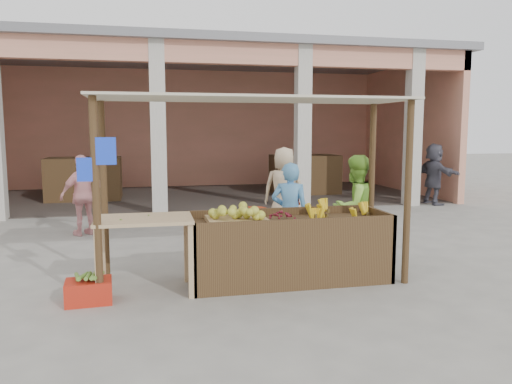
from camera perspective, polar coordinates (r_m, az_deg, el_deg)
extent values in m
plane|color=slate|center=(6.62, -0.57, -10.29)|extent=(60.00, 60.00, 0.00)
cube|color=#E79279|center=(17.63, -8.34, 7.14)|extent=(14.00, 0.20, 4.00)
cube|color=#E79279|center=(16.82, 16.81, 6.92)|extent=(0.20, 6.00, 4.00)
cube|color=#E79279|center=(12.03, -6.39, 15.56)|extent=(14.00, 0.30, 0.50)
cube|color=slate|center=(14.89, -7.64, 15.27)|extent=(14.40, 6.40, 0.20)
cube|color=beige|center=(11.83, -11.13, 7.11)|extent=(0.35, 0.35, 4.00)
cube|color=beige|center=(12.42, 5.36, 7.21)|extent=(0.35, 0.35, 4.00)
cube|color=beige|center=(13.65, 17.52, 6.90)|extent=(0.35, 0.35, 4.00)
cube|color=#4D371E|center=(14.84, -19.03, 1.42)|extent=(2.00, 1.20, 1.20)
cube|color=#4D371E|center=(15.51, 5.59, 2.01)|extent=(2.00, 1.20, 1.20)
cube|color=#4D371E|center=(6.63, 3.69, -6.69)|extent=(2.60, 0.95, 0.80)
cylinder|color=#4D371E|center=(5.81, -17.77, -1.20)|extent=(0.09, 0.09, 2.35)
cylinder|color=#4D371E|center=(6.64, 16.96, -0.16)|extent=(0.09, 0.09, 2.35)
cylinder|color=#4D371E|center=(6.85, -16.99, 0.05)|extent=(0.09, 0.09, 2.35)
cylinder|color=#4D371E|center=(7.56, 13.06, 0.83)|extent=(0.09, 0.09, 2.35)
cube|color=beige|center=(6.41, -0.30, 10.60)|extent=(4.00, 1.35, 0.03)
cube|color=blue|center=(5.75, -16.79, 4.51)|extent=(0.22, 0.08, 0.30)
cube|color=blue|center=(5.78, -18.90, 2.46)|extent=(0.18, 0.07, 0.26)
cube|color=tan|center=(6.39, -2.21, -3.25)|extent=(0.76, 0.65, 0.06)
ellipsoid|color=gold|center=(6.38, -2.21, -2.36)|extent=(0.64, 0.56, 0.14)
ellipsoid|color=maroon|center=(6.50, 2.90, -2.67)|extent=(0.47, 0.39, 0.15)
cube|color=tan|center=(6.16, -12.67, -3.07)|extent=(1.16, 0.78, 0.04)
cube|color=tan|center=(5.96, -17.64, -8.16)|extent=(0.06, 0.06, 0.89)
cube|color=tan|center=(5.96, -7.45, -7.89)|extent=(0.06, 0.06, 0.89)
cube|color=tan|center=(6.60, -17.13, -6.65)|extent=(0.06, 0.06, 0.89)
cube|color=tan|center=(6.60, -7.97, -6.41)|extent=(0.06, 0.06, 0.89)
cube|color=#B62413|center=(6.16, -18.56, -10.72)|extent=(0.54, 0.40, 0.27)
ellipsoid|color=maroon|center=(11.98, 5.60, -0.92)|extent=(0.45, 0.45, 0.61)
ellipsoid|color=maroon|center=(12.14, 7.14, -0.83)|extent=(0.45, 0.45, 0.61)
ellipsoid|color=maroon|center=(12.32, 5.98, -0.70)|extent=(0.45, 0.45, 0.61)
imported|color=#5397D3|center=(7.32, 3.90, -2.12)|extent=(0.73, 0.65, 1.61)
imported|color=#90D644|center=(7.73, 11.25, -1.46)|extent=(0.91, 0.69, 1.69)
imported|color=#972D12|center=(8.48, 1.59, -2.97)|extent=(1.12, 2.00, 0.99)
imported|color=pink|center=(9.89, -19.11, -0.05)|extent=(1.08, 0.93, 1.62)
imported|color=tan|center=(9.64, 3.22, 0.78)|extent=(1.04, 0.89, 1.83)
imported|color=#4C4A57|center=(14.01, 19.68, 2.12)|extent=(0.83, 1.64, 1.71)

